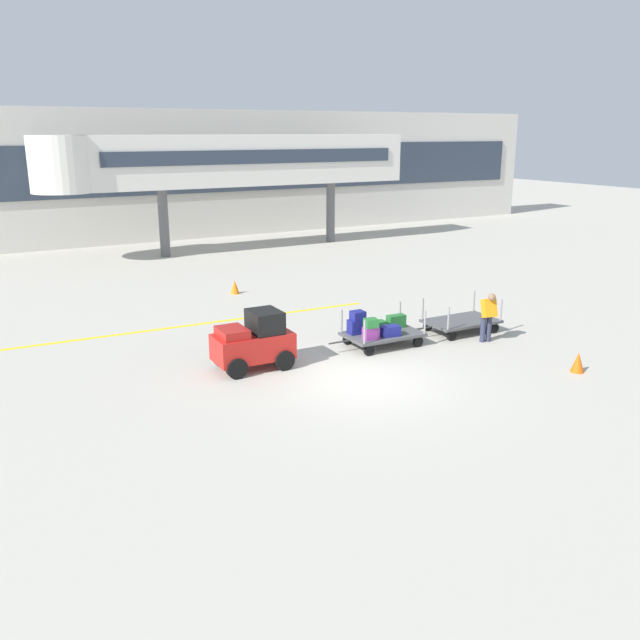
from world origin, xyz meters
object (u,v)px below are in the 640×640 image
Objects in this scene: baggage_cart_middle at (461,322)px; safety_cone_near at (235,287)px; baggage_cart_lead at (378,330)px; baggage_handler at (488,315)px; baggage_tug at (254,342)px; safety_cone_far at (578,362)px.

safety_cone_near is (-4.30, 8.47, -0.07)m from baggage_cart_middle.
baggage_handler reaches higher than baggage_cart_lead.
baggage_cart_middle is 1.93× the size of baggage_handler.
baggage_tug reaches higher than safety_cone_far.
baggage_cart_lead is at bearing 178.49° from baggage_cart_middle.
safety_cone_near is at bearing 109.51° from safety_cone_far.
baggage_cart_lead is 1.00× the size of baggage_cart_middle.
baggage_handler is (3.10, -1.30, 0.36)m from baggage_cart_lead.
baggage_cart_middle reaches higher than safety_cone_far.
baggage_cart_lead is 3.13m from baggage_cart_middle.
safety_cone_far is at bearing -86.65° from baggage_cart_middle.
baggage_cart_middle is 5.47× the size of safety_cone_near.
baggage_handler is 3.24m from safety_cone_far.
baggage_cart_lead is at bearing 127.05° from safety_cone_far.
baggage_cart_middle is at bearing 93.35° from safety_cone_far.
baggage_tug reaches higher than baggage_cart_middle.
baggage_cart_middle reaches higher than safety_cone_near.
safety_cone_far is at bearing -84.91° from baggage_handler.
baggage_cart_lead is at bearing 157.19° from baggage_handler.
baggage_cart_lead is 8.47m from safety_cone_near.
baggage_cart_lead is 1.93× the size of baggage_handler.
baggage_tug is at bearing -108.87° from safety_cone_near.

